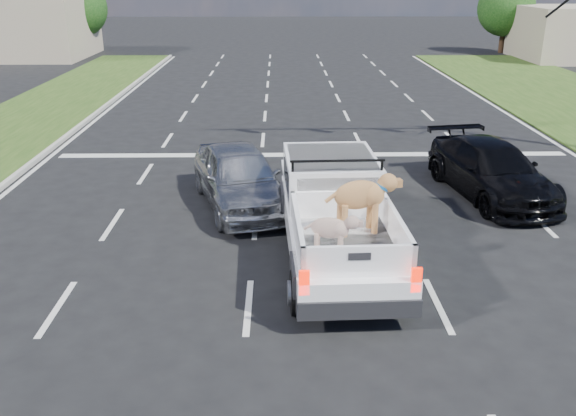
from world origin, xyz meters
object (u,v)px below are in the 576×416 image
Objects in this scene: silver_sedan at (239,177)px; black_coupe at (491,170)px; pickup_truck at (337,212)px; traffic_signal at (540,7)px.

black_coupe is at bearing -10.52° from silver_sedan.
pickup_truck is at bearing -149.74° from black_coupe.
pickup_truck is at bearing -130.48° from traffic_signal.
traffic_signal reaches higher than black_coupe.
silver_sedan is (-2.24, 3.13, -0.22)m from pickup_truck.
traffic_signal is 11.63m from pickup_truck.
pickup_truck reaches higher than silver_sedan.
silver_sedan is (-9.40, -5.26, -3.93)m from traffic_signal.
black_coupe is at bearing 37.70° from pickup_truck.
traffic_signal is 1.81× the size of black_coupe.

